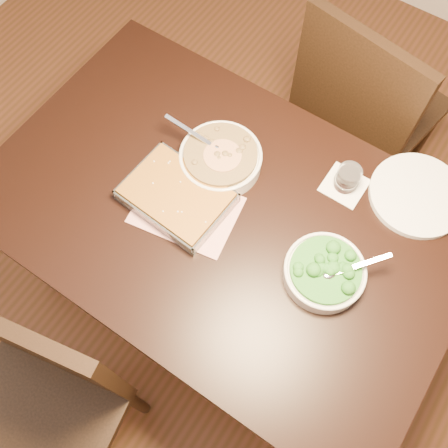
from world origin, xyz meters
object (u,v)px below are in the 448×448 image
wine_tumbler (348,178)px  chair_far (362,108)px  baking_dish (177,196)px  chair_near (40,401)px  dinner_plate (417,195)px  broccoli_bowl (324,272)px  stew_bowl (221,158)px  table (223,225)px

wine_tumbler → chair_far: bearing=104.8°
baking_dish → chair_near: bearing=-88.5°
baking_dish → dinner_plate: (0.58, 0.41, -0.02)m
broccoli_bowl → chair_far: bearing=105.5°
stew_bowl → table: bearing=-53.4°
stew_bowl → chair_near: bearing=-94.0°
stew_bowl → chair_far: bearing=69.3°
broccoli_bowl → baking_dish: (-0.47, -0.04, -0.00)m
table → baking_dish: size_ratio=4.50×
table → wine_tumbler: size_ratio=17.41×
table → chair_near: bearing=-102.3°
table → dinner_plate: 0.58m
broccoli_bowl → wine_tumbler: broccoli_bowl is taller
stew_bowl → baking_dish: stew_bowl is taller
stew_bowl → chair_far: chair_far is taller
table → chair_far: bearing=79.8°
stew_bowl → chair_far: 0.68m
stew_bowl → wine_tumbler: size_ratio=3.44×
baking_dish → wine_tumbler: 0.50m
stew_bowl → wine_tumbler: bearing=22.7°
baking_dish → chair_far: chair_far is taller
dinner_plate → chair_near: size_ratio=0.29×
chair_near → broccoli_bowl: bearing=44.0°
wine_tumbler → dinner_plate: size_ratio=0.29×
baking_dish → dinner_plate: size_ratio=1.11×
stew_bowl → baking_dish: 0.18m
chair_near → chair_far: size_ratio=0.98×
chair_far → table: bearing=89.6°
table → wine_tumbler: bearing=47.5°
table → dinner_plate: (0.45, 0.36, 0.10)m
baking_dish → wine_tumbler: size_ratio=3.87×
table → chair_near: (-0.15, -0.71, -0.12)m
broccoli_bowl → table: bearing=178.2°
table → chair_far: chair_far is taller
table → baking_dish: 0.18m
stew_bowl → baking_dish: (-0.04, -0.17, -0.01)m
stew_bowl → chair_near: size_ratio=0.29×
broccoli_bowl → baking_dish: broccoli_bowl is taller
dinner_plate → broccoli_bowl: bearing=-106.3°
wine_tumbler → baking_dish: bearing=-140.1°
broccoli_bowl → baking_dish: 0.47m
broccoli_bowl → dinner_plate: bearing=73.7°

